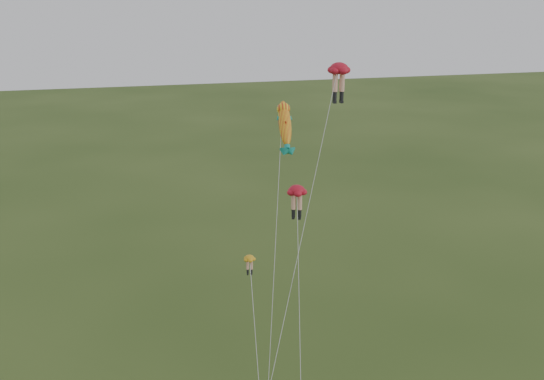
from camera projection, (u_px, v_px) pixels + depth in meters
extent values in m
ellipsoid|color=#B21223|center=(339.00, 68.00, 43.59)|extent=(1.81, 1.81, 0.86)
cylinder|color=#E09E84|center=(335.00, 82.00, 43.84)|extent=(0.38, 0.38, 1.32)
cylinder|color=black|center=(335.00, 96.00, 44.14)|extent=(0.30, 0.30, 0.66)
cube|color=black|center=(334.00, 102.00, 44.27)|extent=(0.23, 0.39, 0.19)
cylinder|color=#E09E84|center=(342.00, 82.00, 43.95)|extent=(0.38, 0.38, 1.32)
cylinder|color=black|center=(342.00, 96.00, 44.25)|extent=(0.30, 0.30, 0.66)
cube|color=black|center=(341.00, 102.00, 44.38)|extent=(0.23, 0.39, 0.19)
cylinder|color=silver|center=(304.00, 228.00, 39.88)|extent=(8.90, 12.08, 20.06)
ellipsoid|color=#B21223|center=(297.00, 190.00, 41.14)|extent=(1.90, 1.90, 0.71)
cylinder|color=#E09E84|center=(293.00, 202.00, 41.43)|extent=(0.32, 0.32, 1.09)
cylinder|color=black|center=(293.00, 213.00, 41.68)|extent=(0.25, 0.25, 0.54)
cube|color=black|center=(293.00, 218.00, 41.79)|extent=(0.30, 0.36, 0.16)
cylinder|color=#E09E84|center=(300.00, 202.00, 41.36)|extent=(0.32, 0.32, 1.09)
cylinder|color=black|center=(300.00, 213.00, 41.61)|extent=(0.25, 0.25, 0.54)
cube|color=black|center=(300.00, 218.00, 41.71)|extent=(0.30, 0.36, 0.16)
cylinder|color=silver|center=(299.00, 302.00, 38.16)|extent=(2.54, 9.68, 12.36)
ellipsoid|color=gold|center=(249.00, 258.00, 37.46)|extent=(0.95, 0.95, 0.39)
cylinder|color=#E09E84|center=(248.00, 265.00, 37.60)|extent=(0.17, 0.17, 0.59)
cylinder|color=black|center=(248.00, 271.00, 37.74)|extent=(0.13, 0.13, 0.30)
cube|color=black|center=(248.00, 274.00, 37.79)|extent=(0.14, 0.19, 0.09)
cylinder|color=#E09E84|center=(251.00, 265.00, 37.60)|extent=(0.17, 0.17, 0.59)
cylinder|color=black|center=(251.00, 271.00, 37.73)|extent=(0.13, 0.13, 0.30)
cube|color=black|center=(252.00, 274.00, 37.79)|extent=(0.14, 0.19, 0.09)
cylinder|color=silver|center=(256.00, 339.00, 36.85)|extent=(0.32, 4.23, 9.31)
ellipsoid|color=yellow|center=(285.00, 123.00, 38.57)|extent=(1.27, 2.88, 3.08)
sphere|color=yellow|center=(285.00, 123.00, 38.57)|extent=(1.07, 1.38, 1.27)
cone|color=#158A7D|center=(285.00, 123.00, 38.57)|extent=(0.86, 1.30, 1.18)
cone|color=#158A7D|center=(285.00, 123.00, 38.57)|extent=(0.86, 1.30, 1.18)
cone|color=#158A7D|center=(285.00, 123.00, 38.57)|extent=(0.49, 0.73, 0.66)
cone|color=#158A7D|center=(285.00, 123.00, 38.57)|extent=(0.49, 0.73, 0.66)
cone|color=#B62913|center=(285.00, 123.00, 38.57)|extent=(0.53, 0.72, 0.66)
cylinder|color=silver|center=(276.00, 266.00, 38.01)|extent=(2.82, 6.07, 16.85)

